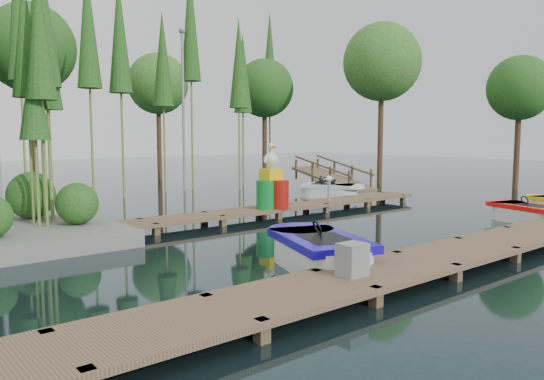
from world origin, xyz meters
TOP-DOWN VIEW (x-y plane):
  - ground_plane at (0.00, 0.00)m, footprint 90.00×90.00m
  - near_dock at (0.00, -4.50)m, footprint 18.00×1.50m
  - far_dock at (1.00, 2.50)m, footprint 15.00×1.20m
  - tree_screen at (-2.04, 10.60)m, footprint 34.42×18.53m
  - lamp_rear at (4.00, 11.00)m, footprint 0.30×0.30m
  - ramp at (9.00, 6.50)m, footprint 1.50×3.94m
  - boat_blue at (-1.19, -2.96)m, footprint 2.26×3.23m
  - boat_red at (7.19, -3.00)m, footprint 1.66×2.66m
  - boat_white_far at (7.08, 4.83)m, footprint 2.35×2.85m
  - utility_cabinet at (-1.97, -4.50)m, footprint 0.43×0.36m
  - yellow_barrel at (2.15, 2.50)m, footprint 0.63×0.63m
  - drum_cluster at (2.05, 2.35)m, footprint 1.15×1.05m
  - seagull_post at (4.65, 2.50)m, footprint 0.53×0.29m

SIDE VIEW (x-z plane):
  - ground_plane at x=0.00m, z-range 0.00..0.00m
  - far_dock at x=1.00m, z-range -0.02..0.48m
  - near_dock at x=0.00m, z-range -0.02..0.48m
  - boat_red at x=7.19m, z-range -0.18..0.66m
  - boat_white_far at x=7.08m, z-range -0.34..0.89m
  - boat_blue at x=-1.19m, z-range -0.21..0.79m
  - utility_cabinet at x=-1.97m, z-range 0.30..0.83m
  - ramp at x=9.00m, z-range -0.16..1.33m
  - yellow_barrel at x=2.15m, z-range 0.30..1.25m
  - seagull_post at x=4.65m, z-range 0.45..1.30m
  - drum_cluster at x=2.05m, z-range -0.11..1.87m
  - lamp_rear at x=4.00m, z-range 0.64..7.89m
  - tree_screen at x=-2.04m, z-range 0.96..11.27m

